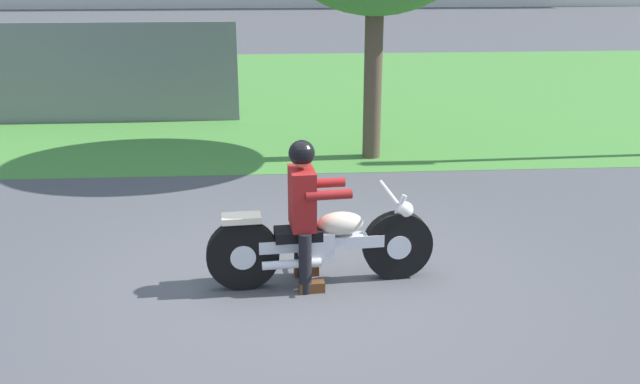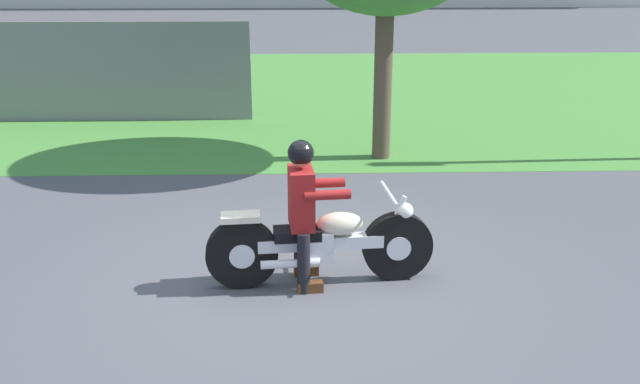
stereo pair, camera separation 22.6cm
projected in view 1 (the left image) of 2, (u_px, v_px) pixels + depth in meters
ground at (303, 281)px, 6.79m from camera, size 120.00×120.00×0.00m
grass_verge at (285, 92)px, 15.67m from camera, size 60.00×12.00×0.01m
motorcycle_lead at (322, 243)px, 6.65m from camera, size 2.16×0.66×0.90m
rider_lead at (304, 202)px, 6.48m from camera, size 0.57×0.49×1.42m
fence_segment at (42, 74)px, 12.66m from camera, size 7.00×0.06×1.80m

